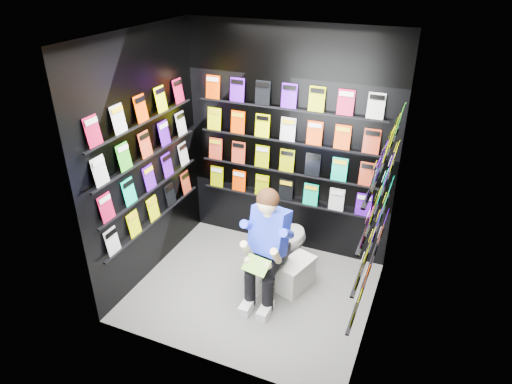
% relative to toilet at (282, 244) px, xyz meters
% --- Properties ---
extents(floor, '(2.40, 2.40, 0.00)m').
position_rel_toilet_xyz_m(floor, '(-0.16, -0.45, -0.37)').
color(floor, slate).
rests_on(floor, ground).
extents(ceiling, '(2.40, 2.40, 0.00)m').
position_rel_toilet_xyz_m(ceiling, '(-0.16, -0.45, 2.23)').
color(ceiling, white).
rests_on(ceiling, floor).
extents(wall_back, '(2.40, 0.04, 2.60)m').
position_rel_toilet_xyz_m(wall_back, '(-0.16, 0.55, 0.93)').
color(wall_back, black).
rests_on(wall_back, floor).
extents(wall_front, '(2.40, 0.04, 2.60)m').
position_rel_toilet_xyz_m(wall_front, '(-0.16, -1.45, 0.93)').
color(wall_front, black).
rests_on(wall_front, floor).
extents(wall_left, '(0.04, 2.00, 2.60)m').
position_rel_toilet_xyz_m(wall_left, '(-1.36, -0.45, 0.93)').
color(wall_left, black).
rests_on(wall_left, floor).
extents(wall_right, '(0.04, 2.00, 2.60)m').
position_rel_toilet_xyz_m(wall_right, '(1.04, -0.45, 0.93)').
color(wall_right, black).
rests_on(wall_right, floor).
extents(comics_back, '(2.10, 0.06, 1.37)m').
position_rel_toilet_xyz_m(comics_back, '(-0.16, 0.52, 0.94)').
color(comics_back, '#BA381E').
rests_on(comics_back, wall_back).
extents(comics_left, '(0.06, 1.70, 1.37)m').
position_rel_toilet_xyz_m(comics_left, '(-1.33, -0.45, 0.94)').
color(comics_left, '#BA381E').
rests_on(comics_left, wall_left).
extents(comics_right, '(0.06, 1.70, 1.37)m').
position_rel_toilet_xyz_m(comics_right, '(1.01, -0.45, 0.94)').
color(comics_right, '#BA381E').
rests_on(comics_right, wall_right).
extents(toilet, '(0.54, 0.81, 0.73)m').
position_rel_toilet_xyz_m(toilet, '(0.00, 0.00, 0.00)').
color(toilet, silver).
rests_on(toilet, floor).
extents(longbox, '(0.34, 0.46, 0.31)m').
position_rel_toilet_xyz_m(longbox, '(0.24, -0.22, -0.21)').
color(longbox, white).
rests_on(longbox, floor).
extents(longbox_lid, '(0.37, 0.49, 0.03)m').
position_rel_toilet_xyz_m(longbox_lid, '(0.24, -0.22, -0.04)').
color(longbox_lid, white).
rests_on(longbox_lid, longbox).
extents(reader, '(0.61, 0.80, 1.33)m').
position_rel_toilet_xyz_m(reader, '(0.00, -0.38, 0.39)').
color(reader, blue).
rests_on(reader, toilet).
extents(held_comic, '(0.27, 0.19, 0.11)m').
position_rel_toilet_xyz_m(held_comic, '(0.00, -0.73, 0.21)').
color(held_comic, '#1C9547').
rests_on(held_comic, reader).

